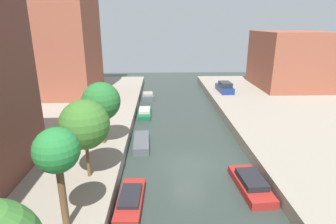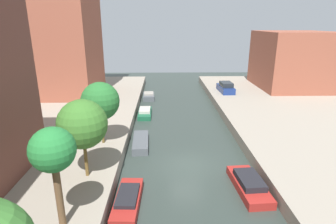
{
  "view_description": "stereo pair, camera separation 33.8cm",
  "coord_description": "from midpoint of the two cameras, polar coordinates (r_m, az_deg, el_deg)",
  "views": [
    {
      "loc": [
        -2.2,
        -19.18,
        10.56
      ],
      "look_at": [
        -1.26,
        9.5,
        1.29
      ],
      "focal_mm": 29.63,
      "sensor_mm": 36.0,
      "label": 1
    },
    {
      "loc": [
        -1.86,
        -19.19,
        10.56
      ],
      "look_at": [
        -1.26,
        9.5,
        1.29
      ],
      "focal_mm": 29.63,
      "sensor_mm": 36.0,
      "label": 2
    }
  ],
  "objects": [
    {
      "name": "moored_boat_left_3",
      "position": [
        25.09,
        -5.88,
        -6.26
      ],
      "size": [
        1.53,
        4.25,
        0.65
      ],
      "color": "#4C5156",
      "rests_on": "ground_plane"
    },
    {
      "name": "ground_plane",
      "position": [
        21.99,
        3.71,
        -10.83
      ],
      "size": [
        84.0,
        84.0,
        0.0
      ],
      "primitive_type": "plane",
      "color": "#2D3833"
    },
    {
      "name": "street_tree_3",
      "position": [
        22.72,
        -13.99,
        2.12
      ],
      "size": [
        3.07,
        3.07,
        5.13
      ],
      "color": "brown",
      "rests_on": "quay_left"
    },
    {
      "name": "moored_boat_right_2",
      "position": [
        19.68,
        16.22,
        -13.99
      ],
      "size": [
        2.0,
        4.65,
        0.95
      ],
      "color": "maroon",
      "rests_on": "ground_plane"
    },
    {
      "name": "moored_boat_left_2",
      "position": [
        17.68,
        -8.29,
        -17.58
      ],
      "size": [
        1.6,
        4.37,
        0.8
      ],
      "color": "maroon",
      "rests_on": "ground_plane"
    },
    {
      "name": "parked_car",
      "position": [
        41.0,
        11.35,
        4.95
      ],
      "size": [
        1.92,
        4.36,
        1.47
      ],
      "color": "navy",
      "rests_on": "quay_right"
    },
    {
      "name": "street_tree_1",
      "position": [
        13.58,
        -22.56,
        -7.65
      ],
      "size": [
        2.1,
        2.1,
        5.17
      ],
      "color": "brown",
      "rests_on": "quay_left"
    },
    {
      "name": "moored_boat_left_5",
      "position": [
        40.29,
        -4.39,
        3.24
      ],
      "size": [
        1.73,
        3.27,
        0.88
      ],
      "color": "#4C5156",
      "rests_on": "ground_plane"
    },
    {
      "name": "apartment_tower_far",
      "position": [
        41.31,
        -22.91,
        18.61
      ],
      "size": [
        10.0,
        10.44,
        22.03
      ],
      "primitive_type": "cube",
      "color": "brown",
      "rests_on": "quay_left"
    },
    {
      "name": "moored_boat_left_4",
      "position": [
        33.1,
        -5.12,
        -0.15
      ],
      "size": [
        1.55,
        4.13,
        0.81
      ],
      "color": "#195638",
      "rests_on": "ground_plane"
    },
    {
      "name": "street_tree_2",
      "position": [
        17.89,
        -17.31,
        -2.5
      ],
      "size": [
        3.11,
        3.11,
        5.14
      ],
      "color": "brown",
      "rests_on": "quay_left"
    },
    {
      "name": "low_block_right",
      "position": [
        46.86,
        23.81,
        9.82
      ],
      "size": [
        10.0,
        11.34,
        8.35
      ],
      "primitive_type": "cube",
      "color": "brown",
      "rests_on": "quay_right"
    }
  ]
}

